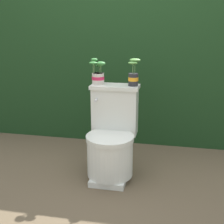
# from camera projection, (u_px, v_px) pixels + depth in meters

# --- Properties ---
(ground_plane) EXTENTS (12.00, 12.00, 0.00)m
(ground_plane) POSITION_uv_depth(u_px,v_px,m) (110.00, 179.00, 2.66)
(ground_plane) COLOR brown
(hedge_backdrop) EXTENTS (4.01, 0.94, 1.54)m
(hedge_backdrop) POSITION_uv_depth(u_px,v_px,m) (133.00, 66.00, 3.65)
(hedge_backdrop) COLOR #193819
(hedge_backdrop) RESTS_ON ground
(toilet) EXTENTS (0.41, 0.52, 0.77)m
(toilet) POSITION_uv_depth(u_px,v_px,m) (111.00, 140.00, 2.63)
(toilet) COLOR silver
(toilet) RESTS_ON ground
(potted_plant_left) EXTENTS (0.14, 0.11, 0.22)m
(potted_plant_left) POSITION_uv_depth(u_px,v_px,m) (98.00, 75.00, 2.66)
(potted_plant_left) COLOR beige
(potted_plant_left) RESTS_ON toilet
(potted_plant_midleft) EXTENTS (0.10, 0.09, 0.23)m
(potted_plant_midleft) POSITION_uv_depth(u_px,v_px,m) (133.00, 75.00, 2.58)
(potted_plant_midleft) COLOR #262628
(potted_plant_midleft) RESTS_ON toilet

